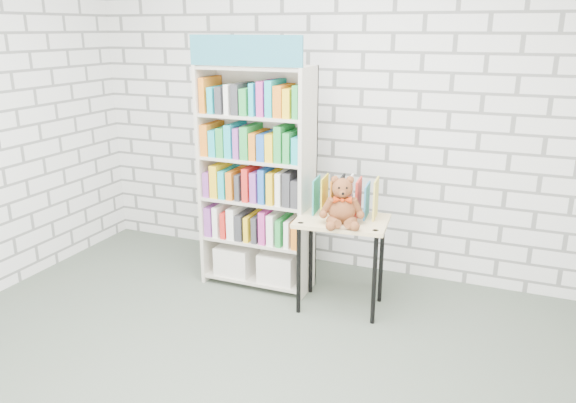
% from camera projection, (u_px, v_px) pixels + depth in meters
% --- Properties ---
extents(ground, '(4.50, 4.50, 0.00)m').
position_uv_depth(ground, '(223.00, 387.00, 3.29)').
color(ground, '#485245').
rests_on(ground, ground).
extents(room_shell, '(4.52, 4.02, 2.81)m').
position_uv_depth(room_shell, '(211.00, 77.00, 2.76)').
color(room_shell, silver).
rests_on(room_shell, ground).
extents(bookshelf, '(0.88, 0.34, 1.97)m').
position_uv_depth(bookshelf, '(257.00, 178.00, 4.37)').
color(bookshelf, beige).
rests_on(bookshelf, ground).
extents(display_table, '(0.69, 0.51, 0.70)m').
position_uv_depth(display_table, '(342.00, 232.00, 4.06)').
color(display_table, '#DDC485').
rests_on(display_table, ground).
extents(table_books, '(0.47, 0.24, 0.27)m').
position_uv_depth(table_books, '(346.00, 197.00, 4.09)').
color(table_books, teal).
rests_on(table_books, display_table).
extents(teddy_bear, '(0.31, 0.31, 0.34)m').
position_uv_depth(teddy_bear, '(342.00, 205.00, 3.90)').
color(teddy_bear, brown).
rests_on(teddy_bear, display_table).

